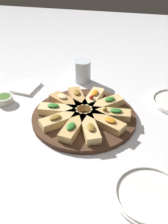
# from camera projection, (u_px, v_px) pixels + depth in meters

# --- Properties ---
(ground_plane) EXTENTS (3.00, 3.00, 0.00)m
(ground_plane) POSITION_uv_depth(u_px,v_px,m) (84.00, 119.00, 0.94)
(ground_plane) COLOR white
(serving_board) EXTENTS (0.37, 0.37, 0.02)m
(serving_board) POSITION_uv_depth(u_px,v_px,m) (84.00, 117.00, 0.94)
(serving_board) COLOR #422819
(serving_board) RESTS_ON ground_plane
(focaccia_slice_0) EXTENTS (0.14, 0.07, 0.04)m
(focaccia_slice_0) POSITION_uv_depth(u_px,v_px,m) (93.00, 99.00, 1.00)
(focaccia_slice_0) COLOR #E5C689
(focaccia_slice_0) RESTS_ON serving_board
(focaccia_slice_1) EXTENTS (0.14, 0.11, 0.04)m
(focaccia_slice_1) POSITION_uv_depth(u_px,v_px,m) (78.00, 98.00, 1.00)
(focaccia_slice_1) COLOR tan
(focaccia_slice_1) RESTS_ON serving_board
(focaccia_slice_2) EXTENTS (0.11, 0.14, 0.04)m
(focaccia_slice_2) POSITION_uv_depth(u_px,v_px,m) (66.00, 102.00, 0.98)
(focaccia_slice_2) COLOR tan
(focaccia_slice_2) RESTS_ON serving_board
(focaccia_slice_3) EXTENTS (0.06, 0.14, 0.04)m
(focaccia_slice_3) POSITION_uv_depth(u_px,v_px,m) (58.00, 110.00, 0.93)
(focaccia_slice_3) COLOR #E5C689
(focaccia_slice_3) RESTS_ON serving_board
(focaccia_slice_4) EXTENTS (0.13, 0.13, 0.04)m
(focaccia_slice_4) POSITION_uv_depth(u_px,v_px,m) (60.00, 120.00, 0.88)
(focaccia_slice_4) COLOR #DBB775
(focaccia_slice_4) RESTS_ON serving_board
(focaccia_slice_5) EXTENTS (0.14, 0.07, 0.04)m
(focaccia_slice_5) POSITION_uv_depth(u_px,v_px,m) (73.00, 127.00, 0.85)
(focaccia_slice_5) COLOR tan
(focaccia_slice_5) RESTS_ON serving_board
(focaccia_slice_6) EXTENTS (0.14, 0.10, 0.04)m
(focaccia_slice_6) POSITION_uv_depth(u_px,v_px,m) (90.00, 128.00, 0.85)
(focaccia_slice_6) COLOR #DBB775
(focaccia_slice_6) RESTS_ON serving_board
(focaccia_slice_7) EXTENTS (0.10, 0.14, 0.04)m
(focaccia_slice_7) POSITION_uv_depth(u_px,v_px,m) (106.00, 122.00, 0.87)
(focaccia_slice_7) COLOR tan
(focaccia_slice_7) RESTS_ON serving_board
(focaccia_slice_8) EXTENTS (0.06, 0.14, 0.04)m
(focaccia_slice_8) POSITION_uv_depth(u_px,v_px,m) (111.00, 114.00, 0.91)
(focaccia_slice_8) COLOR tan
(focaccia_slice_8) RESTS_ON serving_board
(focaccia_slice_9) EXTENTS (0.13, 0.13, 0.04)m
(focaccia_slice_9) POSITION_uv_depth(u_px,v_px,m) (106.00, 104.00, 0.96)
(focaccia_slice_9) COLOR #DBB775
(focaccia_slice_9) RESTS_ON serving_board
(plate_right) EXTENTS (0.19, 0.19, 0.02)m
(plate_right) POSITION_uv_depth(u_px,v_px,m) (150.00, 195.00, 0.66)
(plate_right) COLOR white
(plate_right) RESTS_ON ground_plane
(water_glass) EXTENTS (0.07, 0.07, 0.10)m
(water_glass) POSITION_uv_depth(u_px,v_px,m) (82.00, 71.00, 1.15)
(water_glass) COLOR silver
(water_glass) RESTS_ON ground_plane
(napkin_stack) EXTENTS (0.12, 0.11, 0.01)m
(napkin_stack) POSITION_uv_depth(u_px,v_px,m) (26.00, 87.00, 1.12)
(napkin_stack) COLOR white
(napkin_stack) RESTS_ON ground_plane
(dipping_bowl) EXTENTS (0.07, 0.07, 0.03)m
(dipping_bowl) POSITION_uv_depth(u_px,v_px,m) (4.00, 99.00, 1.02)
(dipping_bowl) COLOR silver
(dipping_bowl) RESTS_ON ground_plane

